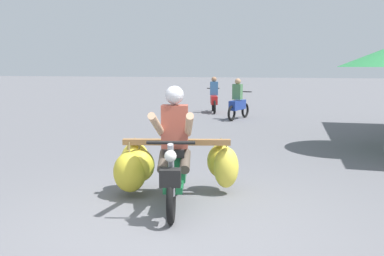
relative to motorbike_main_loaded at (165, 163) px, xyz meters
name	(u,v)px	position (x,y,z in m)	size (l,w,h in m)	color
ground_plane	(170,230)	(0.39, -1.13, -0.50)	(120.00, 120.00, 0.00)	slate
motorbike_main_loaded	(165,163)	(0.00, 0.00, 0.00)	(1.83, 1.94, 1.58)	black
motorbike_distant_ahead_left	(214,98)	(-1.25, 10.77, 0.07)	(0.61, 1.59, 1.40)	black
motorbike_distant_ahead_right	(238,103)	(-0.08, 8.85, 0.07)	(0.68, 1.57, 1.40)	black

